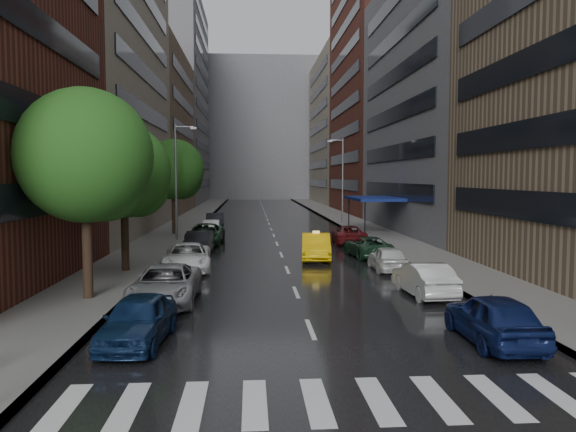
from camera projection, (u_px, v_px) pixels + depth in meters
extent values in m
plane|color=gray|center=(327.00, 371.00, 14.69)|extent=(220.00, 220.00, 0.00)
cube|color=black|center=(268.00, 221.00, 64.46)|extent=(14.00, 140.00, 0.01)
cube|color=gray|center=(189.00, 221.00, 63.86)|extent=(4.00, 140.00, 0.15)
cube|color=gray|center=(346.00, 220.00, 65.05)|extent=(4.00, 140.00, 0.15)
cube|color=silver|center=(63.00, 408.00, 12.30)|extent=(0.55, 2.80, 0.01)
cube|color=silver|center=(128.00, 406.00, 12.39)|extent=(0.55, 2.80, 0.01)
cube|color=silver|center=(192.00, 405.00, 12.48)|extent=(0.55, 2.80, 0.01)
cube|color=silver|center=(255.00, 403.00, 12.57)|extent=(0.55, 2.80, 0.01)
cube|color=silver|center=(317.00, 401.00, 12.67)|extent=(0.55, 2.80, 0.01)
cube|color=silver|center=(378.00, 400.00, 12.76)|extent=(0.55, 2.80, 0.01)
cube|color=silver|center=(438.00, 398.00, 12.85)|extent=(0.55, 2.80, 0.01)
cube|color=silver|center=(497.00, 396.00, 12.94)|extent=(0.55, 2.80, 0.01)
cube|color=silver|center=(556.00, 395.00, 13.04)|extent=(0.55, 2.80, 0.01)
cube|color=gray|center=(99.00, 38.00, 48.35)|extent=(8.00, 28.00, 34.00)
cube|color=#937A5B|center=(155.00, 133.00, 76.64)|extent=(8.00, 28.00, 22.00)
cube|color=slate|center=(181.00, 103.00, 105.94)|extent=(8.00, 32.00, 38.00)
cube|color=slate|center=(438.00, 100.00, 50.68)|extent=(8.00, 28.00, 24.00)
cube|color=maroon|center=(372.00, 84.00, 78.13)|extent=(8.00, 28.00, 36.00)
cube|color=gray|center=(338.00, 131.00, 108.27)|extent=(8.00, 32.00, 28.00)
cube|color=slate|center=(259.00, 130.00, 131.03)|extent=(40.00, 14.00, 32.00)
cylinder|color=#382619|center=(87.00, 244.00, 22.72)|extent=(0.40, 0.40, 4.74)
sphere|color=#1E5116|center=(85.00, 155.00, 22.47)|extent=(5.42, 5.42, 5.42)
cylinder|color=#382619|center=(125.00, 232.00, 29.54)|extent=(0.40, 0.40, 4.30)
sphere|color=#1E5116|center=(124.00, 171.00, 29.32)|extent=(4.91, 4.91, 4.91)
cylinder|color=#382619|center=(174.00, 209.00, 48.59)|extent=(0.40, 0.40, 4.58)
sphere|color=#1E5116|center=(174.00, 169.00, 48.35)|extent=(5.24, 5.24, 5.24)
imported|color=yellow|center=(316.00, 247.00, 34.36)|extent=(2.16, 5.02, 1.61)
imported|color=#0F2246|center=(138.00, 320.00, 16.99)|extent=(2.08, 4.52, 1.50)
imported|color=gray|center=(166.00, 284.00, 22.54)|extent=(2.54, 5.46, 1.51)
imported|color=white|center=(187.00, 257.00, 30.29)|extent=(2.83, 5.49, 1.48)
imported|color=black|center=(198.00, 243.00, 36.65)|extent=(1.78, 4.62, 1.50)
imported|color=#1C3E23|center=(205.00, 234.00, 42.23)|extent=(2.80, 5.67, 1.55)
imported|color=silver|center=(211.00, 228.00, 48.48)|extent=(1.60, 4.14, 1.35)
imported|color=black|center=(215.00, 222.00, 53.52)|extent=(1.93, 4.91, 1.59)
imported|color=#0F1B4A|center=(494.00, 318.00, 17.07)|extent=(1.89, 4.61, 1.56)
imported|color=silver|center=(424.00, 279.00, 23.92)|extent=(1.79, 4.47, 1.44)
imported|color=white|center=(388.00, 258.00, 30.26)|extent=(1.73, 4.09, 1.38)
imported|color=#1B3B25|center=(368.00, 247.00, 35.45)|extent=(2.66, 4.97, 1.33)
imported|color=#5F1316|center=(349.00, 235.00, 42.35)|extent=(2.61, 5.19, 1.41)
cylinder|color=gray|center=(176.00, 182.00, 43.71)|extent=(0.18, 0.18, 9.00)
cube|color=gray|center=(193.00, 128.00, 43.51)|extent=(0.50, 0.22, 0.16)
cylinder|color=gray|center=(343.00, 181.00, 59.67)|extent=(0.18, 0.18, 9.00)
cube|color=gray|center=(330.00, 141.00, 59.29)|extent=(0.50, 0.22, 0.16)
cube|color=navy|center=(374.00, 198.00, 49.90)|extent=(4.00, 8.00, 0.25)
cylinder|color=black|center=(365.00, 219.00, 46.12)|extent=(0.12, 0.12, 3.00)
cylinder|color=black|center=(349.00, 213.00, 53.69)|extent=(0.12, 0.12, 3.00)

